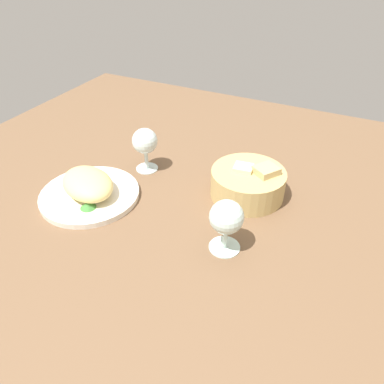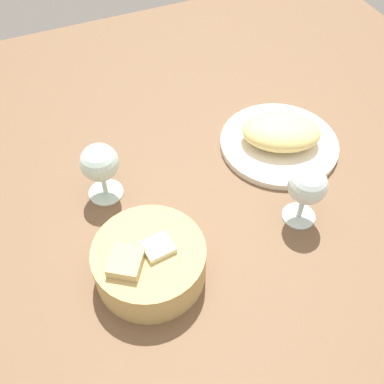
{
  "view_description": "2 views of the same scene",
  "coord_description": "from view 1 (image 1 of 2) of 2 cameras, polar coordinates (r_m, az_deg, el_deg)",
  "views": [
    {
      "loc": [
        37.4,
        -61.5,
        54.35
      ],
      "look_at": [
        7.64,
        -0.48,
        4.91
      ],
      "focal_mm": 34.6,
      "sensor_mm": 36.0,
      "label": 1
    },
    {
      "loc": [
        25.94,
        47.73,
        65.94
      ],
      "look_at": [
        5.63,
        0.07,
        3.92
      ],
      "focal_mm": 42.7,
      "sensor_mm": 36.0,
      "label": 2
    }
  ],
  "objects": [
    {
      "name": "ground_plane",
      "position": [
        0.91,
        -4.2,
        -1.61
      ],
      "size": [
        140.0,
        140.0,
        2.0
      ],
      "primitive_type": "cube",
      "color": "brown"
    },
    {
      "name": "omelette",
      "position": [
        0.92,
        -15.79,
        1.25
      ],
      "size": [
        18.8,
        16.56,
        5.25
      ],
      "primitive_type": "ellipsoid",
      "rotation": [
        0.0,
        0.0,
        -0.45
      ],
      "color": "#EAD17E",
      "rests_on": "plate"
    },
    {
      "name": "lettuce_garnish",
      "position": [
        0.88,
        -15.78,
        -1.92
      ],
      "size": [
        3.7,
        3.7,
        1.59
      ],
      "primitive_type": "cone",
      "color": "#408537",
      "rests_on": "plate"
    },
    {
      "name": "wine_glass_near",
      "position": [
        0.73,
        5.32,
        -4.22
      ],
      "size": [
        6.94,
        6.94,
        11.73
      ],
      "color": "silver",
      "rests_on": "ground_plane"
    },
    {
      "name": "wine_glass_far",
      "position": [
        0.98,
        -7.26,
        7.5
      ],
      "size": [
        6.72,
        6.72,
        11.96
      ],
      "color": "silver",
      "rests_on": "ground_plane"
    },
    {
      "name": "plate",
      "position": [
        0.94,
        -15.47,
        -0.42
      ],
      "size": [
        23.97,
        23.97,
        1.4
      ],
      "primitive_type": "cylinder",
      "color": "white",
      "rests_on": "ground_plane"
    },
    {
      "name": "bread_basket",
      "position": [
        0.9,
        8.69,
        1.41
      ],
      "size": [
        17.86,
        17.86,
        8.5
      ],
      "color": "tan",
      "rests_on": "ground_plane"
    }
  ]
}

